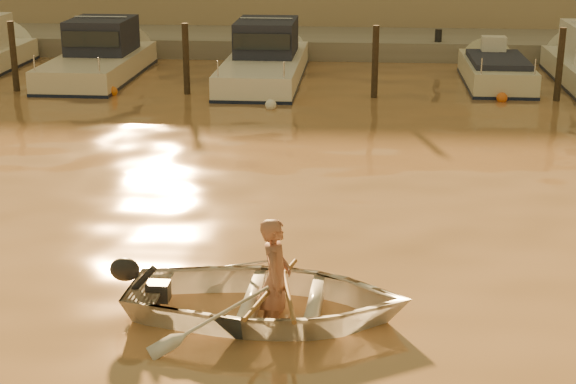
# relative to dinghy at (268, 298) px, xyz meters

# --- Properties ---
(ground_plane) EXTENTS (160.00, 160.00, 0.00)m
(ground_plane) POSITION_rel_dinghy_xyz_m (1.67, 0.09, -0.27)
(ground_plane) COLOR brown
(ground_plane) RESTS_ON ground
(dinghy) EXTENTS (3.84, 2.82, 0.77)m
(dinghy) POSITION_rel_dinghy_xyz_m (0.00, 0.00, 0.00)
(dinghy) COLOR silver
(dinghy) RESTS_ON ground_plane
(person) EXTENTS (0.43, 0.63, 1.68)m
(person) POSITION_rel_dinghy_xyz_m (0.10, -0.00, 0.27)
(person) COLOR #955E4A
(person) RESTS_ON dinghy
(outboard_motor) EXTENTS (0.92, 0.44, 0.70)m
(outboard_motor) POSITION_rel_dinghy_xyz_m (-1.50, 0.06, 0.01)
(outboard_motor) COLOR black
(outboard_motor) RESTS_ON dinghy
(oar_port) EXTENTS (0.41, 2.08, 0.13)m
(oar_port) POSITION_rel_dinghy_xyz_m (0.25, -0.01, 0.15)
(oar_port) COLOR brown
(oar_port) RESTS_ON dinghy
(oar_starboard) EXTENTS (0.51, 2.06, 0.13)m
(oar_starboard) POSITION_rel_dinghy_xyz_m (0.05, -0.00, 0.15)
(oar_starboard) COLOR brown
(oar_starboard) RESTS_ON dinghy
(moored_boat_1) EXTENTS (2.30, 6.82, 1.75)m
(moored_boat_1) POSITION_rel_dinghy_xyz_m (-7.05, 16.09, 0.36)
(moored_boat_1) COLOR beige
(moored_boat_1) RESTS_ON ground_plane
(moored_boat_2) EXTENTS (2.24, 7.51, 1.75)m
(moored_boat_2) POSITION_rel_dinghy_xyz_m (-1.86, 16.09, 0.36)
(moored_boat_2) COLOR white
(moored_boat_2) RESTS_ON ground_plane
(moored_boat_3) EXTENTS (1.80, 5.31, 0.95)m
(moored_boat_3) POSITION_rel_dinghy_xyz_m (5.11, 16.09, -0.04)
(moored_boat_3) COLOR beige
(moored_boat_3) RESTS_ON ground_plane
(piling_0) EXTENTS (0.18, 0.18, 2.20)m
(piling_0) POSITION_rel_dinghy_xyz_m (-8.83, 13.89, 0.63)
(piling_0) COLOR #2D2319
(piling_0) RESTS_ON ground_plane
(piling_1) EXTENTS (0.18, 0.18, 2.20)m
(piling_1) POSITION_rel_dinghy_xyz_m (-3.83, 13.89, 0.63)
(piling_1) COLOR #2D2319
(piling_1) RESTS_ON ground_plane
(piling_2) EXTENTS (0.18, 0.18, 2.20)m
(piling_2) POSITION_rel_dinghy_xyz_m (1.47, 13.89, 0.63)
(piling_2) COLOR #2D2319
(piling_2) RESTS_ON ground_plane
(piling_3) EXTENTS (0.18, 0.18, 2.20)m
(piling_3) POSITION_rel_dinghy_xyz_m (6.47, 13.89, 0.63)
(piling_3) COLOR #2D2319
(piling_3) RESTS_ON ground_plane
(fender_b) EXTENTS (0.30, 0.30, 0.30)m
(fender_b) POSITION_rel_dinghy_xyz_m (-5.92, 13.59, -0.17)
(fender_b) COLOR orange
(fender_b) RESTS_ON ground_plane
(fender_c) EXTENTS (0.30, 0.30, 0.30)m
(fender_c) POSITION_rel_dinghy_xyz_m (-1.26, 12.24, -0.17)
(fender_c) COLOR white
(fender_c) RESTS_ON ground_plane
(fender_d) EXTENTS (0.30, 0.30, 0.30)m
(fender_d) POSITION_rel_dinghy_xyz_m (4.96, 13.67, -0.17)
(fender_d) COLOR orange
(fender_d) RESTS_ON ground_plane
(quay) EXTENTS (52.00, 4.00, 1.00)m
(quay) POSITION_rel_dinghy_xyz_m (1.67, 21.59, -0.12)
(quay) COLOR gray
(quay) RESTS_ON ground_plane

